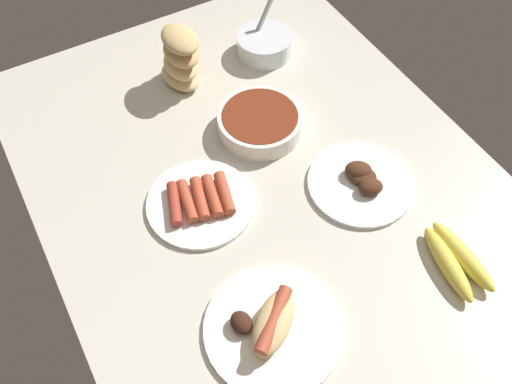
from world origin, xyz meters
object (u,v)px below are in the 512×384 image
(plate_sausages, at_px, (200,202))
(banana_bunch, at_px, (456,260))
(plate_hotdog_assembled, at_px, (272,326))
(bowl_coleslaw, at_px, (264,43))
(bread_stack, at_px, (181,58))
(bowl_chili, at_px, (260,122))
(plate_grilled_meat, at_px, (361,182))

(plate_sausages, distance_m, banana_bunch, 0.50)
(plate_hotdog_assembled, height_order, bowl_coleslaw, bowl_coleslaw)
(bread_stack, bearing_deg, bowl_chili, -160.19)
(bowl_chili, distance_m, banana_bunch, 0.49)
(plate_hotdog_assembled, distance_m, bowl_coleslaw, 0.72)
(plate_grilled_meat, xyz_separation_m, banana_bunch, (-0.24, -0.04, 0.01))
(bread_stack, bearing_deg, plate_hotdog_assembled, 168.27)
(bowl_coleslaw, relative_size, banana_bunch, 0.91)
(bread_stack, distance_m, banana_bunch, 0.73)
(plate_grilled_meat, bearing_deg, plate_sausages, 69.05)
(bread_stack, xyz_separation_m, bowl_chili, (-0.22, -0.08, -0.05))
(plate_sausages, xyz_separation_m, bread_stack, (0.34, -0.12, 0.06))
(bread_stack, bearing_deg, banana_bunch, -161.79)
(banana_bunch, bearing_deg, bowl_chili, 17.43)
(plate_grilled_meat, height_order, plate_hotdog_assembled, plate_hotdog_assembled)
(bread_stack, distance_m, bowl_chili, 0.24)
(plate_grilled_meat, relative_size, bread_stack, 1.51)
(plate_hotdog_assembled, relative_size, bowl_chili, 1.31)
(banana_bunch, bearing_deg, plate_sausages, 44.72)
(plate_sausages, height_order, plate_hotdog_assembled, plate_hotdog_assembled)
(plate_sausages, xyz_separation_m, bowl_chili, (0.12, -0.20, 0.02))
(plate_grilled_meat, relative_size, plate_sausages, 1.00)
(bowl_coleslaw, bearing_deg, bread_stack, 88.92)
(bread_stack, relative_size, bowl_chili, 0.78)
(plate_hotdog_assembled, xyz_separation_m, bread_stack, (0.63, -0.13, 0.05))
(plate_grilled_meat, relative_size, banana_bunch, 1.30)
(plate_sausages, bearing_deg, bowl_chili, -60.44)
(bowl_coleslaw, bearing_deg, plate_grilled_meat, 175.88)
(plate_hotdog_assembled, height_order, bowl_chili, plate_hotdog_assembled)
(plate_sausages, bearing_deg, banana_bunch, -135.28)
(bread_stack, height_order, bowl_chili, bread_stack)
(bowl_coleslaw, distance_m, bowl_chili, 0.26)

